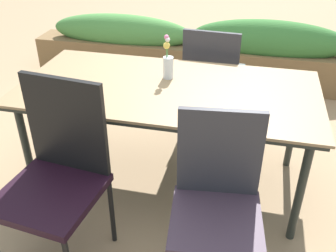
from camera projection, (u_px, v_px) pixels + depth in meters
ground_plane at (173, 176)px, 2.76m from camera, size 12.00×12.00×0.00m
dining_table at (168, 94)px, 2.39m from camera, size 1.84×0.91×0.72m
chair_near_right at (217, 198)px, 1.77m from camera, size 0.46×0.46×0.94m
chair_near_left at (57, 169)px, 1.93m from camera, size 0.52×0.52×1.00m
chair_far_side at (213, 71)px, 3.04m from camera, size 0.48×0.48×0.90m
flower_vase at (168, 63)px, 2.43m from camera, size 0.07×0.07×0.28m
planter_box at (193, 51)px, 4.04m from camera, size 3.43×0.37×0.70m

